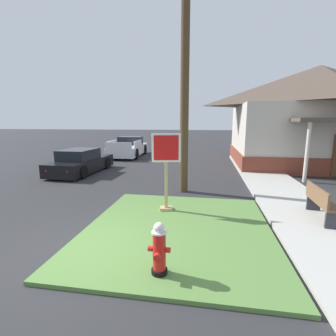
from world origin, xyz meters
name	(u,v)px	position (x,y,z in m)	size (l,w,h in m)	color
ground_plane	(82,251)	(0.00, 0.00, 0.00)	(160.00, 160.00, 0.00)	#2B2B2D
grass_corner_patch	(178,229)	(1.83, 1.31, 0.04)	(4.44, 4.95, 0.08)	#567F3D
sidewalk_strip	(276,187)	(5.25, 5.71, 0.06)	(2.20, 17.62, 0.12)	#B2AFA8
fire_hydrant	(159,250)	(1.74, -0.60, 0.51)	(0.38, 0.34, 0.92)	black
stop_sign	(166,172)	(1.35, 2.43, 1.21)	(0.80, 0.35, 2.24)	tan
manhole_cover	(147,200)	(0.50, 3.48, 0.01)	(0.70, 0.70, 0.02)	black
parked_sedan_black	(81,163)	(-4.01, 7.39, 0.54)	(1.93, 4.26, 1.25)	black
pickup_truck_white	(129,148)	(-3.60, 14.01, 0.62)	(2.37, 5.17, 1.48)	silver
street_bench	(321,201)	(5.46, 2.37, 0.58)	(0.48, 1.48, 0.85)	brown
utility_pole	(185,68)	(1.63, 4.72, 4.46)	(1.38, 0.31, 8.63)	#4C3823
corner_house	(316,115)	(8.82, 11.82, 3.01)	(9.62, 8.61, 5.85)	brown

